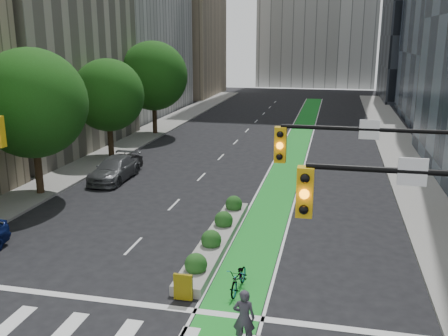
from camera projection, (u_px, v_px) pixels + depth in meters
The scene contains 15 objects.
ground at pixel (133, 323), 16.72m from camera, with size 160.00×160.00×0.00m, color black.
sidewalk_left at pixel (118, 148), 42.78m from camera, with size 3.60×90.00×0.15m, color gray.
sidewalk_right at pixel (407, 163), 37.81m from camera, with size 3.60×90.00×0.15m, color gray.
bike_lane_paint at pixel (296, 145), 44.40m from camera, with size 2.20×70.00×0.01m, color #198D26.
building_tan_far at pixel (173, 13), 79.92m from camera, with size 14.00×16.00×26.00m, color tan.
building_dark_end at pixel (437, 4), 73.12m from camera, with size 14.00×18.00×28.00m, color black.
tree_mid at pixel (32, 103), 28.95m from camera, with size 6.40×6.40×8.78m.
tree_midfar at pixel (108, 95), 38.54m from camera, with size 5.60×5.60×7.76m.
tree_far at pixel (153, 76), 47.79m from camera, with size 6.60×6.60×9.00m.
signal_right at pixel (419, 201), 14.11m from camera, with size 5.82×0.51×7.20m.
median_planter at pixel (217, 237), 23.01m from camera, with size 1.20×10.26×1.10m.
bicycle at pixel (239, 278), 18.80m from camera, with size 0.67×1.92×1.01m, color gray.
cyclist at pixel (244, 318), 15.31m from camera, with size 0.69×0.45×1.90m, color #35323C.
parked_car_left_mid at pixel (123, 166), 34.53m from camera, with size 1.40×4.02×1.32m, color black.
parked_car_left_far at pixel (114, 169), 33.35m from camera, with size 2.12×5.22×1.51m, color #4F5153.
Camera 1 is at (6.20, -13.82, 9.30)m, focal length 40.00 mm.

